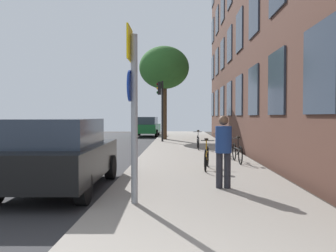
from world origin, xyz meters
name	(u,v)px	position (x,y,z in m)	size (l,w,h in m)	color
ground_plane	(119,150)	(-2.40, 15.00, 0.00)	(41.80, 41.80, 0.00)	#332D28
road_asphalt	(77,150)	(-4.50, 15.00, 0.01)	(7.00, 38.00, 0.01)	#2D2D30
sidewalk	(190,149)	(1.10, 15.00, 0.06)	(4.20, 38.00, 0.12)	gray
sign_post	(133,102)	(-0.30, 4.08, 1.95)	(0.16, 0.60, 3.17)	gray
traffic_light	(161,100)	(-0.54, 19.46, 2.69)	(0.43, 0.24, 3.75)	black
tree_near	(164,68)	(-0.42, 21.71, 4.96)	(3.41, 3.41, 6.34)	#4C3823
bicycle_0	(207,157)	(1.37, 8.20, 0.48)	(0.42, 1.66, 0.92)	black
bicycle_1	(237,152)	(2.53, 9.71, 0.47)	(0.42, 1.69, 0.90)	black
bicycle_2	(219,146)	(2.17, 11.68, 0.49)	(0.42, 1.69, 0.95)	black
bicycle_3	(198,142)	(1.48, 14.48, 0.47)	(0.42, 1.65, 0.91)	black
pedestrian_0	(223,147)	(1.50, 5.44, 1.03)	(0.49, 0.49, 1.59)	#26262D
car_0	(61,154)	(-2.15, 5.65, 0.84)	(1.98, 4.31, 1.62)	black
car_1	(147,126)	(-2.01, 26.64, 0.84)	(2.01, 4.30, 1.62)	#19662D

